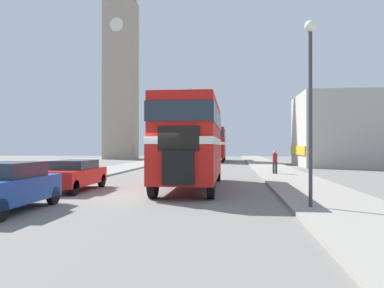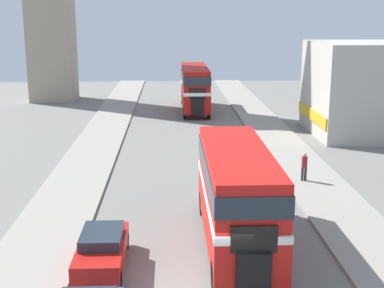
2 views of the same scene
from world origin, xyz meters
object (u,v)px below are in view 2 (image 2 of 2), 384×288
at_px(double_decker_bus, 236,189).
at_px(bus_distant, 195,85).
at_px(pedestrian_walking, 304,165).
at_px(car_parked_mid, 102,249).

relative_size(double_decker_bus, bus_distant, 0.89).
relative_size(bus_distant, pedestrian_walking, 6.70).
xyz_separation_m(double_decker_bus, bus_distant, (-0.21, 31.98, 0.15)).
bearing_deg(pedestrian_walking, bus_distant, 102.23).
bearing_deg(bus_distant, double_decker_bus, -89.62).
distance_m(car_parked_mid, pedestrian_walking, 14.28).
height_order(bus_distant, car_parked_mid, bus_distant).
distance_m(double_decker_bus, pedestrian_walking, 9.80).
bearing_deg(bus_distant, car_parked_mid, -98.51).
xyz_separation_m(double_decker_bus, pedestrian_walking, (4.90, 8.37, -1.42)).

